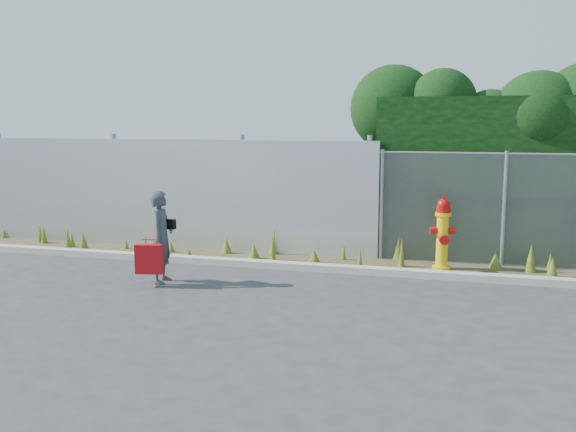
# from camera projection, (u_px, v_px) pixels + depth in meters

# --- Properties ---
(ground) EXTENTS (80.00, 80.00, 0.00)m
(ground) POSITION_uv_depth(u_px,v_px,m) (283.00, 298.00, 9.38)
(ground) COLOR #353538
(ground) RESTS_ON ground
(curb) EXTENTS (16.00, 0.22, 0.12)m
(curb) POSITION_uv_depth(u_px,v_px,m) (311.00, 267.00, 11.08)
(curb) COLOR #A9A699
(curb) RESTS_ON ground
(weed_strip) EXTENTS (16.00, 1.35, 0.54)m
(weed_strip) POSITION_uv_depth(u_px,v_px,m) (316.00, 255.00, 11.74)
(weed_strip) COLOR #443D26
(weed_strip) RESTS_ON ground
(corrugated_fence) EXTENTS (8.50, 0.21, 2.30)m
(corrugated_fence) POSITION_uv_depth(u_px,v_px,m) (168.00, 194.00, 12.93)
(corrugated_fence) COLOR silver
(corrugated_fence) RESTS_ON ground
(chainlink_fence) EXTENTS (6.50, 0.07, 2.05)m
(chainlink_fence) POSITION_uv_depth(u_px,v_px,m) (568.00, 211.00, 10.98)
(chainlink_fence) COLOR gray
(chainlink_fence) RESTS_ON ground
(hedge) EXTENTS (7.96, 2.02, 3.74)m
(hedge) POSITION_uv_depth(u_px,v_px,m) (571.00, 148.00, 11.75)
(hedge) COLOR black
(hedge) RESTS_ON ground
(fire_hydrant) EXTENTS (0.43, 0.38, 1.28)m
(fire_hydrant) POSITION_uv_depth(u_px,v_px,m) (442.00, 235.00, 11.05)
(fire_hydrant) COLOR yellow
(fire_hydrant) RESTS_ON ground
(woman) EXTENTS (0.41, 0.58, 1.48)m
(woman) POSITION_uv_depth(u_px,v_px,m) (162.00, 237.00, 10.18)
(woman) COLOR #106669
(woman) RESTS_ON ground
(red_tote_bag) EXTENTS (0.42, 0.15, 0.55)m
(red_tote_bag) POSITION_uv_depth(u_px,v_px,m) (149.00, 259.00, 9.96)
(red_tote_bag) COLOR #B00A1A
(black_shoulder_bag) EXTENTS (0.21, 0.09, 0.16)m
(black_shoulder_bag) POSITION_uv_depth(u_px,v_px,m) (169.00, 224.00, 10.25)
(black_shoulder_bag) COLOR black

